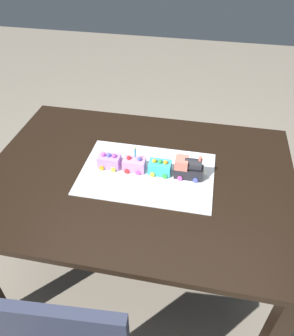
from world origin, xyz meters
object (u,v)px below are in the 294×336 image
birthday_candle (135,152)px  cake_car_tanker_bubblegum (134,164)px  dining_table (139,191)px  cake_car_caboose_lavender (109,161)px  cake_car_gondola_turquoise (160,167)px  cake_locomotive (189,168)px

birthday_candle → cake_car_tanker_bubblegum: bearing=-0.0°
dining_table → cake_car_caboose_lavender: bearing=-11.8°
dining_table → cake_car_gondola_turquoise: 0.17m
dining_table → cake_car_gondola_turquoise: size_ratio=14.00×
dining_table → cake_car_tanker_bubblegum: (0.02, -0.03, 0.14)m
cake_car_caboose_lavender → birthday_candle: size_ratio=1.72×
cake_locomotive → cake_car_caboose_lavender: (0.36, -0.00, -0.02)m
cake_car_gondola_turquoise → birthday_candle: (0.11, 0.00, 0.07)m
cake_car_tanker_bubblegum → birthday_candle: bearing=180.0°
cake_car_caboose_lavender → birthday_candle: (-0.12, 0.00, 0.07)m
cake_locomotive → cake_car_gondola_turquoise: size_ratio=1.40×
cake_car_caboose_lavender → dining_table: bearing=168.2°
birthday_candle → cake_car_caboose_lavender: bearing=-0.0°
cake_car_gondola_turquoise → cake_car_caboose_lavender: bearing=0.0°
cake_car_tanker_bubblegum → dining_table: bearing=129.4°
birthday_candle → cake_locomotive: bearing=180.0°
cake_car_tanker_bubblegum → birthday_candle: birthday_candle is taller
cake_locomotive → cake_car_caboose_lavender: size_ratio=1.40×
cake_car_caboose_lavender → cake_locomotive: bearing=180.0°
cake_locomotive → cake_car_gondola_turquoise: (0.13, -0.00, -0.02)m
dining_table → cake_locomotive: (-0.22, -0.03, 0.16)m
cake_car_gondola_turquoise → cake_car_caboose_lavender: 0.24m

